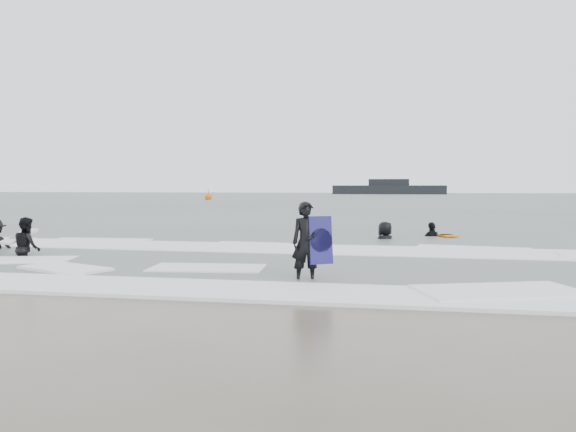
% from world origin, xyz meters
% --- Properties ---
extents(ground, '(320.00, 320.00, 0.00)m').
position_xyz_m(ground, '(0.00, 0.00, 0.00)').
color(ground, brown).
rests_on(ground, ground).
extents(sea, '(320.00, 320.00, 0.00)m').
position_xyz_m(sea, '(0.00, 80.00, 0.06)').
color(sea, '#47544C').
rests_on(sea, ground).
extents(surfer_centre, '(0.70, 0.58, 1.64)m').
position_xyz_m(surfer_centre, '(1.27, 0.72, 0.00)').
color(surfer_centre, black).
rests_on(surfer_centre, ground).
extents(surfer_wading, '(1.01, 1.00, 1.65)m').
position_xyz_m(surfer_wading, '(-6.83, 3.07, 0.00)').
color(surfer_wading, black).
rests_on(surfer_wading, ground).
extents(surfer_right_near, '(1.09, 0.89, 1.73)m').
position_xyz_m(surfer_right_near, '(4.21, 11.50, 0.00)').
color(surfer_right_near, black).
rests_on(surfer_right_near, ground).
extents(surfer_right_far, '(1.04, 1.04, 1.82)m').
position_xyz_m(surfer_right_far, '(2.51, 10.01, 0.00)').
color(surfer_right_far, black).
rests_on(surfer_right_far, ground).
extents(surf_foam, '(30.03, 9.06, 0.09)m').
position_xyz_m(surf_foam, '(0.00, 3.70, 0.04)').
color(surf_foam, white).
rests_on(surf_foam, ground).
extents(bodyboards, '(12.71, 11.23, 1.25)m').
position_xyz_m(bodyboards, '(-0.35, 5.16, 0.50)').
color(bodyboards, '#13114F').
rests_on(bodyboards, ground).
extents(buoy, '(1.00, 1.00, 1.65)m').
position_xyz_m(buoy, '(-24.65, 66.52, 0.42)').
color(buoy, '#D95309').
rests_on(buoy, ground).
extents(vessel_horizon, '(27.73, 4.95, 3.76)m').
position_xyz_m(vessel_horizon, '(-0.88, 131.98, 1.40)').
color(vessel_horizon, black).
rests_on(vessel_horizon, ground).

